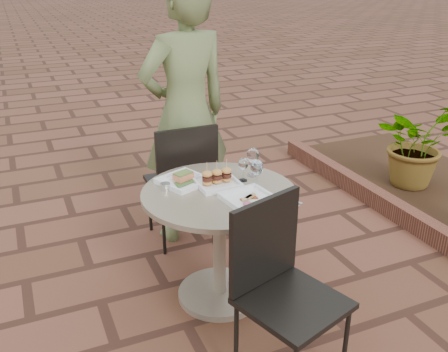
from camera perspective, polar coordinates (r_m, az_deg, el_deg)
name	(u,v)px	position (r m, az deg, el deg)	size (l,w,h in m)	color
ground	(224,271)	(3.46, 0.02, -10.86)	(60.00, 60.00, 0.00)	brown
cafe_table	(219,229)	(2.98, -0.53, -6.04)	(0.90, 0.90, 0.73)	gray
chair_far	(183,175)	(3.55, -4.66, 0.10)	(0.45, 0.45, 0.93)	black
chair_near	(279,277)	(2.46, 6.35, -11.40)	(0.55, 0.55, 0.93)	black
diner	(186,114)	(3.57, -4.41, 7.07)	(0.69, 0.46, 1.91)	#576336
plate_salmon	(183,180)	(2.97, -4.66, -0.46)	(0.33, 0.33, 0.07)	white
plate_sliders	(217,180)	(2.93, -0.81, -0.43)	(0.24, 0.24, 0.16)	white
plate_tuna	(249,199)	(2.75, 2.87, -2.59)	(0.29, 0.29, 0.03)	white
wine_glass_right	(257,168)	(2.86, 3.78, 0.86)	(0.08, 0.08, 0.18)	white
wine_glass_mid	(243,165)	(2.97, 2.21, 1.32)	(0.06, 0.06, 0.15)	white
wine_glass_far	(253,156)	(3.04, 3.31, 2.29)	(0.08, 0.08, 0.18)	white
steel_ramekin	(165,187)	(2.89, -6.72, -1.22)	(0.06, 0.06, 0.04)	silver
cutlery_set	(284,200)	(2.78, 6.84, -2.71)	(0.10, 0.22, 0.00)	silver
planter_curb	(384,202)	(4.43, 17.79, -2.90)	(0.12, 3.00, 0.15)	brown
mulch_bed	(445,193)	(4.91, 23.97, -1.81)	(1.30, 3.00, 0.06)	black
potted_plant_a	(416,143)	(4.79, 21.06, 3.59)	(0.71, 0.62, 0.79)	#33662D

